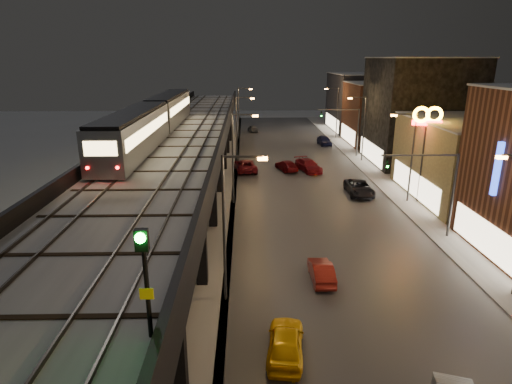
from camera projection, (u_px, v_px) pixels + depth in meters
name	position (u px, v px, depth m)	size (l,w,h in m)	color
road_surface	(309.00, 191.00, 47.17)	(17.00, 120.00, 0.06)	#46474D
sidewalk_right	(399.00, 190.00, 47.39)	(4.00, 120.00, 0.14)	#9FA1A8
under_viaduct_pavement	(186.00, 192.00, 46.86)	(11.00, 120.00, 0.06)	#9FA1A8
elevated_viaduct	(179.00, 147.00, 42.17)	(9.00, 100.00, 6.30)	black
viaduct_trackbed	(179.00, 139.00, 42.06)	(8.40, 100.00, 0.32)	#B2B7C1
viaduct_parapet_streetside	(223.00, 134.00, 42.05)	(0.30, 100.00, 1.10)	black
viaduct_parapet_far	(134.00, 135.00, 41.85)	(0.30, 100.00, 1.10)	black
building_c	(476.00, 160.00, 43.47)	(12.20, 15.20, 8.16)	olive
building_d	(418.00, 112.00, 57.82)	(12.20, 13.20, 14.16)	black
building_e	(385.00, 114.00, 71.77)	(12.20, 12.20, 10.16)	brown
building_f	(363.00, 102.00, 84.97)	(12.20, 16.20, 11.16)	#28272E
streetlight_left_1	(229.00, 219.00, 24.45)	(2.57, 0.28, 9.00)	#38383A
streetlight_left_2	(236.00, 153.00, 41.61)	(2.57, 0.28, 9.00)	#38383A
streetlight_right_2	(410.00, 152.00, 42.00)	(2.56, 0.28, 9.00)	#38383A
streetlight_left_3	(238.00, 125.00, 58.77)	(2.57, 0.28, 9.00)	#38383A
streetlight_right_3	(362.00, 124.00, 59.17)	(2.56, 0.28, 9.00)	#38383A
streetlight_left_4	(240.00, 110.00, 75.94)	(2.57, 0.28, 9.00)	#38383A
streetlight_right_4	(336.00, 109.00, 76.33)	(2.56, 0.28, 9.00)	#38383A
traffic_light_rig_a	(440.00, 185.00, 33.62)	(6.10, 0.34, 7.00)	#38383A
traffic_light_rig_b	(350.00, 126.00, 62.23)	(6.10, 0.34, 7.00)	#38383A
subway_train	(155.00, 118.00, 42.80)	(2.81, 33.81, 3.36)	gray
rail_signal	(144.00, 262.00, 11.18)	(0.38, 0.45, 3.28)	black
car_taxi	(286.00, 343.00, 20.91)	(1.74, 4.32, 1.47)	yellow
car_near_white	(321.00, 272.00, 28.04)	(1.35, 3.87, 1.28)	maroon
car_mid_silver	(245.00, 166.00, 55.02)	(2.50, 5.43, 1.51)	maroon
car_mid_dark	(286.00, 166.00, 55.37)	(1.85, 4.55, 1.32)	maroon
car_far_white	(253.00, 129.00, 84.52)	(1.57, 3.90, 1.33)	#51545C
car_onc_dark	(359.00, 188.00, 45.54)	(2.50, 5.43, 1.51)	black
car_onc_white	(308.00, 166.00, 54.98)	(2.11, 5.20, 1.51)	maroon
car_onc_red	(324.00, 141.00, 71.50)	(1.82, 4.51, 1.54)	#161A44
sign_mcdonalds	(427.00, 126.00, 41.11)	(2.87, 0.63, 9.65)	#38383A
sign_carwash	(504.00, 178.00, 29.59)	(1.67, 0.35, 8.65)	#38383A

